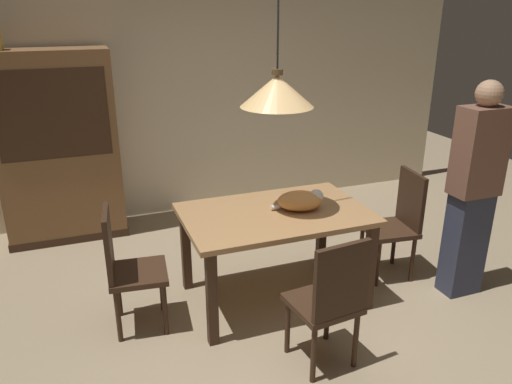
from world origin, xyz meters
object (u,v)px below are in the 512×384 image
object	(u,v)px
pendant_lamp	(277,91)
chair_right_side	(398,220)
dining_table	(275,224)
chair_left_side	(126,265)
person_standing	(473,192)
cat_sleeping	(301,200)
chair_near_front	(330,299)
hutch_bookcase	(59,152)

from	to	relation	value
pendant_lamp	chair_right_side	bearing A→B (deg)	-0.46
dining_table	chair_left_side	distance (m)	1.14
person_standing	cat_sleeping	bearing A→B (deg)	162.32
chair_near_front	pendant_lamp	world-z (taller)	pendant_lamp
chair_left_side	chair_near_front	bearing A→B (deg)	-37.96
chair_left_side	pendant_lamp	world-z (taller)	pendant_lamp
hutch_bookcase	pendant_lamp	bearing A→B (deg)	-49.81
dining_table	chair_near_front	bearing A→B (deg)	-89.45
chair_right_side	hutch_bookcase	distance (m)	3.22
chair_right_side	chair_left_side	distance (m)	2.26
pendant_lamp	person_standing	bearing A→B (deg)	-16.54
chair_right_side	cat_sleeping	world-z (taller)	chair_right_side
cat_sleeping	person_standing	world-z (taller)	person_standing
chair_right_side	pendant_lamp	distance (m)	1.61
chair_near_front	cat_sleeping	distance (m)	0.92
chair_right_side	pendant_lamp	bearing A→B (deg)	179.54
dining_table	cat_sleeping	world-z (taller)	cat_sleeping
chair_left_side	cat_sleeping	size ratio (longest dim) A/B	2.30
hutch_bookcase	person_standing	xyz separation A→B (m)	(2.98, -2.23, -0.02)
cat_sleeping	hutch_bookcase	bearing A→B (deg)	133.21
chair_near_front	chair_left_side	bearing A→B (deg)	142.04
chair_left_side	person_standing	distance (m)	2.66
hutch_bookcase	person_standing	distance (m)	3.73
person_standing	pendant_lamp	bearing A→B (deg)	163.46
pendant_lamp	chair_left_side	bearing A→B (deg)	179.57
chair_left_side	cat_sleeping	xyz separation A→B (m)	(1.33, -0.04, 0.32)
dining_table	chair_left_side	world-z (taller)	chair_left_side
chair_right_side	pendant_lamp	xyz separation A→B (m)	(-1.13, 0.01, 1.15)
pendant_lamp	person_standing	size ratio (longest dim) A/B	0.75
person_standing	hutch_bookcase	bearing A→B (deg)	143.22
chair_near_front	hutch_bookcase	world-z (taller)	hutch_bookcase
dining_table	chair_near_front	distance (m)	0.89
chair_left_side	hutch_bookcase	distance (m)	1.87
chair_left_side	hutch_bookcase	size ratio (longest dim) A/B	0.50
cat_sleeping	hutch_bookcase	xyz separation A→B (m)	(-1.72, 1.83, 0.06)
pendant_lamp	chair_near_front	bearing A→B (deg)	-89.45
pendant_lamp	hutch_bookcase	bearing A→B (deg)	130.19
chair_near_front	cat_sleeping	size ratio (longest dim) A/B	2.30
dining_table	chair_right_side	xyz separation A→B (m)	(1.13, -0.01, -0.14)
chair_right_side	cat_sleeping	bearing A→B (deg)	-178.59
pendant_lamp	person_standing	world-z (taller)	pendant_lamp
dining_table	hutch_bookcase	xyz separation A→B (m)	(-1.52, 1.79, 0.24)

